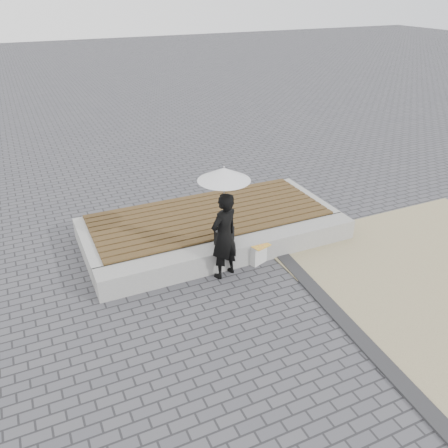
{
  "coord_description": "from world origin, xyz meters",
  "views": [
    {
      "loc": [
        -3.2,
        -4.85,
        4.55
      ],
      "look_at": [
        -0.36,
        1.3,
        1.0
      ],
      "focal_mm": 37.24,
      "sensor_mm": 36.0,
      "label": 1
    }
  ],
  "objects_px": {
    "woman": "(224,236)",
    "seating_ledge": "(235,252)",
    "parasol": "(224,174)",
    "handbag": "(224,235)",
    "canvas_tote": "(259,253)"
  },
  "relations": [
    {
      "from": "woman",
      "to": "seating_ledge",
      "type": "bearing_deg",
      "value": -160.77
    },
    {
      "from": "seating_ledge",
      "to": "woman",
      "type": "bearing_deg",
      "value": -140.0
    },
    {
      "from": "parasol",
      "to": "seating_ledge",
      "type": "bearing_deg",
      "value": 40.0
    },
    {
      "from": "parasol",
      "to": "handbag",
      "type": "height_order",
      "value": "parasol"
    },
    {
      "from": "handbag",
      "to": "canvas_tote",
      "type": "xyz_separation_m",
      "value": [
        0.55,
        -0.3,
        -0.35
      ]
    },
    {
      "from": "woman",
      "to": "handbag",
      "type": "xyz_separation_m",
      "value": [
        0.19,
        0.4,
        -0.24
      ]
    },
    {
      "from": "parasol",
      "to": "handbag",
      "type": "distance_m",
      "value": 1.41
    },
    {
      "from": "seating_ledge",
      "to": "woman",
      "type": "xyz_separation_m",
      "value": [
        -0.36,
        -0.3,
        0.57
      ]
    },
    {
      "from": "seating_ledge",
      "to": "canvas_tote",
      "type": "relative_size",
      "value": 13.25
    },
    {
      "from": "woman",
      "to": "handbag",
      "type": "distance_m",
      "value": 0.5
    },
    {
      "from": "woman",
      "to": "handbag",
      "type": "height_order",
      "value": "woman"
    },
    {
      "from": "woman",
      "to": "parasol",
      "type": "relative_size",
      "value": 1.43
    },
    {
      "from": "woman",
      "to": "handbag",
      "type": "bearing_deg",
      "value": -136.12
    },
    {
      "from": "seating_ledge",
      "to": "canvas_tote",
      "type": "height_order",
      "value": "seating_ledge"
    },
    {
      "from": "handbag",
      "to": "parasol",
      "type": "bearing_deg",
      "value": -136.19
    }
  ]
}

